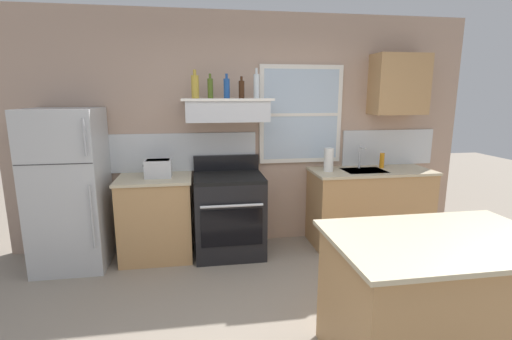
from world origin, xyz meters
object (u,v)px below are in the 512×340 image
(paper_towel_roll, at_px, (329,160))
(dish_soap_bottle, at_px, (382,160))
(refrigerator, at_px, (69,189))
(bottle_blue_liqueur, at_px, (227,88))
(kitchen_island, at_px, (435,303))
(toaster, at_px, (158,168))
(bottle_champagne_gold_foil, at_px, (195,86))
(stove_range, at_px, (229,214))
(bottle_clear_tall, at_px, (256,86))
(bottle_brown_stout, at_px, (242,89))
(bottle_olive_oil_square, at_px, (210,88))

(paper_towel_roll, xyz_separation_m, dish_soap_bottle, (0.72, 0.10, -0.04))
(dish_soap_bottle, bearing_deg, refrigerator, -177.40)
(refrigerator, height_order, dish_soap_bottle, refrigerator)
(bottle_blue_liqueur, relative_size, kitchen_island, 0.18)
(toaster, bearing_deg, bottle_champagne_gold_foil, 1.36)
(refrigerator, bearing_deg, dish_soap_bottle, 2.60)
(stove_range, relative_size, bottle_clear_tall, 3.39)
(bottle_brown_stout, relative_size, paper_towel_roll, 0.85)
(bottle_clear_tall, bearing_deg, kitchen_island, -68.28)
(bottle_brown_stout, height_order, dish_soap_bottle, bottle_brown_stout)
(bottle_brown_stout, bearing_deg, bottle_blue_liqueur, 178.99)
(bottle_brown_stout, xyz_separation_m, dish_soap_bottle, (1.72, 0.08, -0.84))
(paper_towel_roll, bearing_deg, bottle_champagne_gold_foil, 179.68)
(stove_range, bearing_deg, toaster, 177.27)
(stove_range, bearing_deg, bottle_blue_liqueur, 90.39)
(toaster, relative_size, stove_range, 0.27)
(bottle_clear_tall, bearing_deg, bottle_brown_stout, -162.25)
(bottle_brown_stout, distance_m, dish_soap_bottle, 1.92)
(stove_range, xyz_separation_m, bottle_clear_tall, (0.33, 0.11, 1.42))
(bottle_blue_liqueur, height_order, dish_soap_bottle, bottle_blue_liqueur)
(bottle_champagne_gold_foil, distance_m, kitchen_island, 2.91)
(bottle_olive_oil_square, bearing_deg, toaster, -172.43)
(bottle_champagne_gold_foil, relative_size, bottle_blue_liqueur, 1.15)
(bottle_clear_tall, bearing_deg, toaster, -176.22)
(stove_range, distance_m, bottle_clear_tall, 1.46)
(toaster, height_order, paper_towel_roll, paper_towel_roll)
(refrigerator, relative_size, dish_soap_bottle, 9.18)
(bottle_blue_liqueur, height_order, bottle_clear_tall, bottle_clear_tall)
(bottle_clear_tall, height_order, kitchen_island, bottle_clear_tall)
(stove_range, xyz_separation_m, dish_soap_bottle, (1.88, 0.14, 0.54))
(refrigerator, xyz_separation_m, dish_soap_bottle, (3.53, 0.16, 0.17))
(bottle_brown_stout, bearing_deg, refrigerator, -177.61)
(stove_range, bearing_deg, bottle_clear_tall, 18.05)
(toaster, bearing_deg, stove_range, -2.73)
(bottle_clear_tall, distance_m, dish_soap_bottle, 1.78)
(bottle_brown_stout, bearing_deg, bottle_olive_oil_square, 169.63)
(stove_range, bearing_deg, kitchen_island, -59.71)
(bottle_champagne_gold_foil, distance_m, paper_towel_roll, 1.71)
(bottle_clear_tall, height_order, dish_soap_bottle, bottle_clear_tall)
(stove_range, xyz_separation_m, kitchen_island, (1.17, -2.00, -0.01))
(kitchen_island, bearing_deg, stove_range, 120.29)
(paper_towel_roll, bearing_deg, kitchen_island, -89.87)
(toaster, relative_size, bottle_blue_liqueur, 1.15)
(bottle_olive_oil_square, distance_m, paper_towel_roll, 1.56)
(kitchen_island, bearing_deg, refrigerator, 144.94)
(bottle_clear_tall, bearing_deg, bottle_olive_oil_square, 179.34)
(bottle_olive_oil_square, distance_m, dish_soap_bottle, 2.22)
(bottle_champagne_gold_foil, bearing_deg, refrigerator, -177.01)
(bottle_olive_oil_square, bearing_deg, bottle_brown_stout, -10.37)
(bottle_blue_liqueur, bearing_deg, kitchen_island, -60.38)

